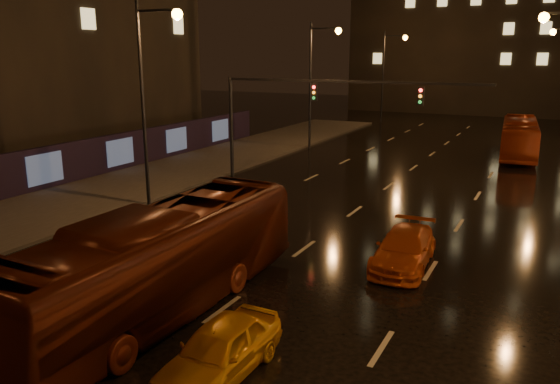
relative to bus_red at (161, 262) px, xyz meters
name	(u,v)px	position (x,y,z in m)	size (l,w,h in m)	color
ground	(379,194)	(1.50, 16.94, -1.60)	(140.00, 140.00, 0.00)	black
sidewalk_left	(131,185)	(-12.00, 11.94, -1.53)	(7.00, 70.00, 0.15)	#38332D
hoarding_left	(43,169)	(-15.70, 8.94, -0.35)	(0.30, 46.00, 2.50)	black
traffic_signal	(297,104)	(-3.56, 16.94, 3.13)	(15.31, 0.32, 6.20)	black
bus_red	(161,262)	(0.00, 0.00, 0.00)	(2.69, 11.51, 3.21)	#50190B
bus_curb	(519,138)	(7.50, 32.81, -0.16)	(2.42, 10.36, 2.88)	maroon
taxi_near	(220,350)	(3.39, -2.06, -0.92)	(1.60, 3.99, 1.36)	orange
taxi_far	(404,249)	(5.50, 6.94, -0.94)	(1.86, 4.57, 1.33)	#C04712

